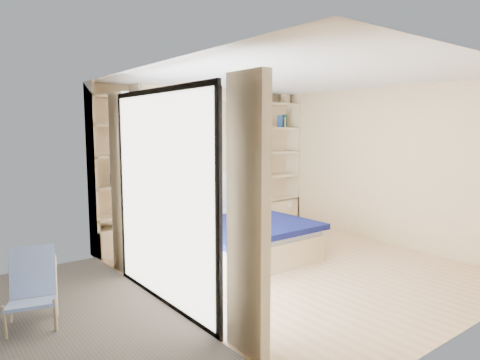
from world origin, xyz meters
TOP-DOWN VIEW (x-y plane):
  - ground at (0.00, 0.00)m, footprint 4.50×4.50m
  - room_shell at (-0.39, 1.52)m, footprint 4.50×4.50m
  - bed at (-0.33, 1.02)m, footprint 1.80×2.34m
  - photo_gallery at (-0.45, 2.22)m, footprint 1.48×0.02m
  - reading_lamps at (-0.30, 2.00)m, footprint 1.92×0.12m
  - shelf_decor at (1.07, 2.07)m, footprint 3.55×0.23m
  - deck_chair at (-3.17, 0.36)m, footprint 0.61×0.80m

SIDE VIEW (x-z plane):
  - ground at x=0.00m, z-range 0.00..0.00m
  - bed at x=-0.33m, z-range -0.25..0.82m
  - deck_chair at x=-3.17m, z-range -0.02..0.70m
  - room_shell at x=-0.39m, z-range -1.17..3.33m
  - reading_lamps at x=-0.30m, z-range 1.03..1.17m
  - photo_gallery at x=-0.45m, z-range 1.19..2.01m
  - shelf_decor at x=1.07m, z-range 0.66..2.69m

